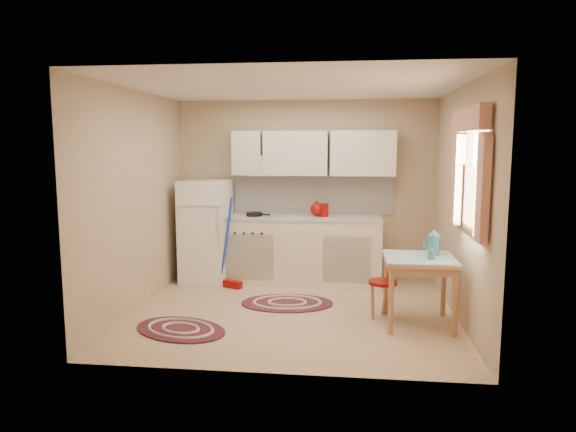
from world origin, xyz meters
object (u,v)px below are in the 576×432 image
Objects in this scene: fridge at (206,231)px; stool at (382,300)px; base_cabinets at (298,251)px; table at (419,291)px.

fridge is 3.33× the size of stool.
table is at bearing -47.67° from base_cabinets.
table is 1.71× the size of stool.
stool is (-0.36, 0.16, -0.15)m from table.
stool is at bearing -30.10° from fridge.
stool is (2.33, -1.35, -0.49)m from fridge.
base_cabinets is 3.12× the size of table.
base_cabinets is at bearing 2.25° from fridge.
base_cabinets is at bearing 132.33° from table.
fridge is 3.11m from table.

